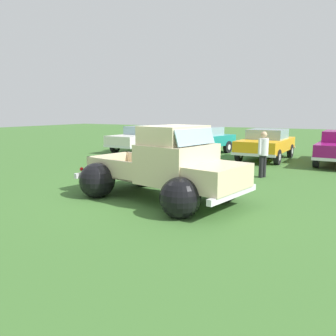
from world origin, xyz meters
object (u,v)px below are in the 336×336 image
show_car_2 (266,143)px  show_car_0 (143,138)px  show_car_1 (201,139)px  spectator_0 (263,152)px  vintage_pickup_truck (169,172)px

show_car_2 → show_car_0: bearing=-88.6°
show_car_1 → show_car_2: (3.57, -0.40, -0.00)m
show_car_0 → spectator_0: bearing=62.4°
show_car_0 → show_car_1: same height
show_car_1 → spectator_0: size_ratio=2.88×
vintage_pickup_truck → show_car_0: bearing=137.6°
show_car_2 → spectator_0: spectator_0 is taller
vintage_pickup_truck → show_car_0: vintage_pickup_truck is taller
spectator_0 → show_car_1: bearing=-26.3°
show_car_1 → show_car_0: bearing=-71.8°
show_car_0 → spectator_0: size_ratio=2.92×
show_car_1 → vintage_pickup_truck: bearing=30.5°
vintage_pickup_truck → show_car_0: 11.10m
show_car_0 → show_car_2: 7.01m
vintage_pickup_truck → spectator_0: vintage_pickup_truck is taller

